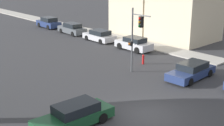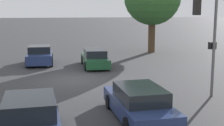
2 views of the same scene
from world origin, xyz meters
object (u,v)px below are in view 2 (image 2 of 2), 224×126
crossing_car_2 (139,103)px  crossing_car_3 (30,120)px  traffic_signal (206,25)px  crossing_car_1 (95,58)px  crossing_car_0 (40,56)px

crossing_car_2 → crossing_car_3: bearing=105.7°
traffic_signal → crossing_car_1: size_ratio=1.15×
crossing_car_1 → crossing_car_3: size_ratio=1.09×
crossing_car_1 → crossing_car_2: 11.79m
crossing_car_1 → crossing_car_2: crossing_car_1 is taller
crossing_car_1 → crossing_car_0: bearing=67.5°
traffic_signal → crossing_car_2: (2.43, -4.04, -2.96)m
crossing_car_0 → crossing_car_1: 4.55m
crossing_car_1 → crossing_car_2: bearing=-178.2°
crossing_car_0 → crossing_car_2: crossing_car_0 is taller
crossing_car_0 → crossing_car_3: crossing_car_0 is taller
traffic_signal → crossing_car_3: bearing=116.2°
traffic_signal → crossing_car_3: 9.46m
crossing_car_1 → crossing_car_3: bearing=164.2°
traffic_signal → crossing_car_2: bearing=122.7°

